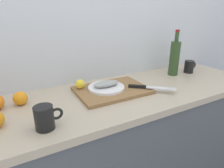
{
  "coord_description": "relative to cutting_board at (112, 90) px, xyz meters",
  "views": [
    {
      "loc": [
        -0.57,
        -0.93,
        1.37
      ],
      "look_at": [
        -0.04,
        0.04,
        0.95
      ],
      "focal_mm": 30.87,
      "sensor_mm": 36.0,
      "label": 1
    }
  ],
  "objects": [
    {
      "name": "kitchen_counter",
      "position": [
        0.04,
        -0.04,
        -0.46
      ],
      "size": [
        2.0,
        0.6,
        0.9
      ],
      "color": "#4C5159",
      "rests_on": "ground_plane"
    },
    {
      "name": "coffee_mug_0",
      "position": [
        -0.44,
        -0.22,
        0.04
      ],
      "size": [
        0.12,
        0.08,
        0.11
      ],
      "color": "black",
      "rests_on": "kitchen_counter"
    },
    {
      "name": "coffee_mug_2",
      "position": [
        0.74,
        0.05,
        0.04
      ],
      "size": [
        0.11,
        0.07,
        0.1
      ],
      "color": "black",
      "rests_on": "kitchen_counter"
    },
    {
      "name": "cutting_board",
      "position": [
        0.0,
        0.0,
        0.0
      ],
      "size": [
        0.44,
        0.32,
        0.02
      ],
      "primitive_type": "cube",
      "color": "olive",
      "rests_on": "kitchen_counter"
    },
    {
      "name": "wine_bottle",
      "position": [
        0.58,
        0.07,
        0.13
      ],
      "size": [
        0.07,
        0.07,
        0.34
      ],
      "color": "#2D4723",
      "rests_on": "kitchen_counter"
    },
    {
      "name": "fish_fillet",
      "position": [
        -0.03,
        0.01,
        0.04
      ],
      "size": [
        0.17,
        0.07,
        0.04
      ],
      "primitive_type": "ellipsoid",
      "color": "#999E99",
      "rests_on": "white_plate"
    },
    {
      "name": "orange_1",
      "position": [
        -0.52,
        0.07,
        0.03
      ],
      "size": [
        0.07,
        0.07,
        0.07
      ],
      "primitive_type": "sphere",
      "color": "orange",
      "rests_on": "kitchen_counter"
    },
    {
      "name": "chef_knife",
      "position": [
        0.19,
        -0.1,
        0.02
      ],
      "size": [
        0.24,
        0.21,
        0.02
      ],
      "rotation": [
        0.0,
        0.0,
        -0.69
      ],
      "color": "silver",
      "rests_on": "cutting_board"
    },
    {
      "name": "back_wall",
      "position": [
        0.04,
        0.28,
        0.34
      ],
      "size": [
        3.2,
        0.05,
        2.5
      ],
      "primitive_type": "cube",
      "color": "silver",
      "rests_on": "ground_plane"
    },
    {
      "name": "lemon_0",
      "position": [
        -0.17,
        0.09,
        0.04
      ],
      "size": [
        0.06,
        0.06,
        0.06
      ],
      "primitive_type": "sphere",
      "color": "yellow",
      "rests_on": "cutting_board"
    },
    {
      "name": "white_plate",
      "position": [
        -0.03,
        0.01,
        0.02
      ],
      "size": [
        0.23,
        0.23,
        0.01
      ],
      "primitive_type": "cylinder",
      "color": "white",
      "rests_on": "cutting_board"
    }
  ]
}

